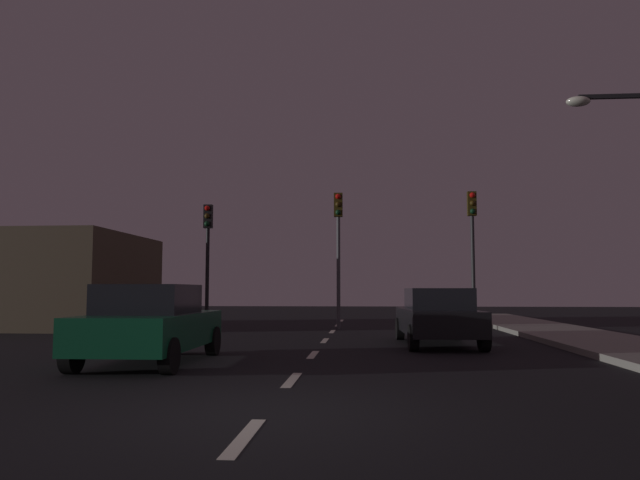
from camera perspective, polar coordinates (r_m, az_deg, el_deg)
ground_plane at (r=14.30m, az=-0.45°, el=-10.64°), size 80.00×80.00×0.00m
lane_stripe_nearest at (r=6.26m, az=-7.23°, el=-18.14°), size 0.16×1.60×0.01m
lane_stripe_second at (r=9.95m, az=-2.68°, el=-13.17°), size 0.16×1.60×0.01m
lane_stripe_third at (r=13.70m, az=-0.67°, el=-10.88°), size 0.16×1.60×0.01m
lane_stripe_fourth at (r=17.47m, az=0.46°, el=-9.57°), size 0.16×1.60×0.01m
lane_stripe_fifth at (r=21.26m, az=1.18°, el=-8.72°), size 0.16×1.60×0.01m
lane_stripe_sixth at (r=25.04m, az=1.69°, el=-8.13°), size 0.16×1.60×0.01m
lane_stripe_seventh at (r=28.83m, az=2.06°, el=-7.69°), size 0.16×1.60×0.01m
traffic_signal_left at (r=23.17m, az=-10.67°, el=-0.11°), size 0.32×0.38×4.72m
traffic_signal_center at (r=22.41m, az=1.76°, el=0.61°), size 0.32×0.38×5.11m
traffic_signal_right at (r=22.72m, az=14.35°, el=0.67°), size 0.32×0.38×5.10m
car_stopped_ahead at (r=16.28m, az=11.15°, el=-7.15°), size 2.04×4.55×1.50m
car_adjacent_lane at (r=12.44m, az=-15.85°, el=-7.69°), size 2.00×4.21×1.56m
street_lamp_right at (r=15.77m, az=27.85°, el=4.19°), size 1.91×0.36×6.13m
storefront_left at (r=25.83m, az=-23.26°, el=-3.60°), size 5.56×6.91×3.65m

